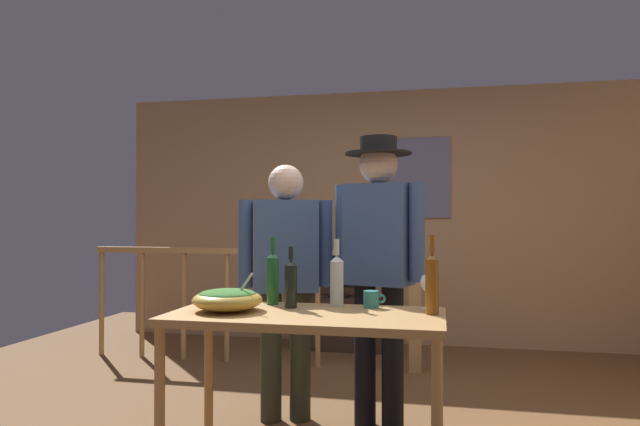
% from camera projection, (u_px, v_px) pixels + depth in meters
% --- Properties ---
extents(back_wall, '(5.78, 0.10, 2.54)m').
position_uv_depth(back_wall, '(399.00, 217.00, 5.74)').
color(back_wall, tan).
rests_on(back_wall, ground_plane).
extents(framed_picture, '(0.70, 0.03, 0.79)m').
position_uv_depth(framed_picture, '(415.00, 178.00, 5.66)').
color(framed_picture, slate).
extents(stair_railing, '(2.94, 0.10, 1.04)m').
position_uv_depth(stair_railing, '(296.00, 291.00, 4.85)').
color(stair_railing, '#B2844C').
rests_on(stair_railing, ground_plane).
extents(tv_console, '(0.90, 0.40, 0.49)m').
position_uv_depth(tv_console, '(339.00, 322.00, 5.50)').
color(tv_console, '#38281E').
rests_on(tv_console, ground_plane).
extents(flat_screen_tv, '(0.60, 0.12, 0.47)m').
position_uv_depth(flat_screen_tv, '(339.00, 269.00, 5.48)').
color(flat_screen_tv, black).
rests_on(flat_screen_tv, tv_console).
extents(serving_table, '(1.36, 0.66, 0.78)m').
position_uv_depth(serving_table, '(306.00, 330.00, 2.81)').
color(serving_table, '#B2844C').
rests_on(serving_table, ground_plane).
extents(salad_bowl, '(0.35, 0.35, 0.20)m').
position_uv_depth(salad_bowl, '(227.00, 299.00, 2.87)').
color(salad_bowl, gold).
rests_on(salad_bowl, serving_table).
extents(wine_glass, '(0.09, 0.09, 0.19)m').
position_uv_depth(wine_glass, '(429.00, 284.00, 2.92)').
color(wine_glass, silver).
rests_on(wine_glass, serving_table).
extents(wine_bottle_dark, '(0.07, 0.07, 0.32)m').
position_uv_depth(wine_bottle_dark, '(291.00, 282.00, 2.98)').
color(wine_bottle_dark, black).
rests_on(wine_bottle_dark, serving_table).
extents(wine_bottle_clear, '(0.07, 0.07, 0.36)m').
position_uv_depth(wine_bottle_clear, '(337.00, 279.00, 3.05)').
color(wine_bottle_clear, silver).
rests_on(wine_bottle_clear, serving_table).
extents(wine_bottle_amber, '(0.07, 0.07, 0.39)m').
position_uv_depth(wine_bottle_amber, '(432.00, 282.00, 2.77)').
color(wine_bottle_amber, brown).
rests_on(wine_bottle_amber, serving_table).
extents(wine_bottle_green, '(0.07, 0.07, 0.37)m').
position_uv_depth(wine_bottle_green, '(273.00, 277.00, 3.09)').
color(wine_bottle_green, '#1E5628').
rests_on(wine_bottle_green, serving_table).
extents(mug_teal, '(0.12, 0.08, 0.09)m').
position_uv_depth(mug_teal, '(372.00, 299.00, 2.97)').
color(mug_teal, teal).
rests_on(mug_teal, serving_table).
extents(person_standing_left, '(0.56, 0.33, 1.58)m').
position_uv_depth(person_standing_left, '(286.00, 269.00, 3.52)').
color(person_standing_left, '#2D3323').
rests_on(person_standing_left, ground_plane).
extents(person_standing_right, '(0.55, 0.40, 1.74)m').
position_uv_depth(person_standing_right, '(378.00, 252.00, 3.41)').
color(person_standing_right, black).
rests_on(person_standing_right, ground_plane).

